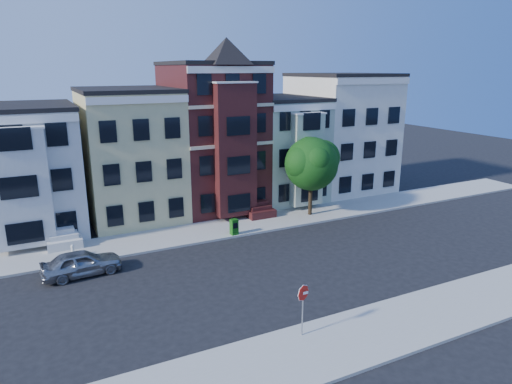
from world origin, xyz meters
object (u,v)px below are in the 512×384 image
street_tree (311,167)px  newspaper_box (234,227)px  stop_sign (303,307)px  parked_car (82,263)px  fire_hydrant (73,252)px

street_tree → newspaper_box: street_tree is taller
street_tree → stop_sign: street_tree is taller
street_tree → newspaper_box: bearing=-168.6°
street_tree → parked_car: street_tree is taller
parked_car → stop_sign: 13.88m
parked_car → stop_sign: (8.11, -11.24, 0.78)m
parked_car → newspaper_box: size_ratio=3.95×
street_tree → stop_sign: bearing=-124.0°
parked_car → fire_hydrant: size_ratio=7.26×
newspaper_box → stop_sign: bearing=-106.7°
newspaper_box → stop_sign: size_ratio=0.41×
street_tree → fire_hydrant: (-18.26, -0.56, -3.63)m
parked_car → fire_hydrant: bearing=0.4°
stop_sign → newspaper_box: bearing=81.6°
fire_hydrant → stop_sign: stop_sign is taller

